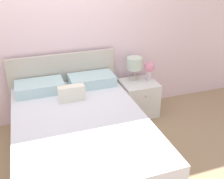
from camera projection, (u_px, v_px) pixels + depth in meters
ground_plane at (67, 116)px, 4.02m from camera, size 12.00×12.00×0.00m
wall_back at (59, 31)px, 3.50m from camera, size 8.00×0.06×2.60m
bed at (80, 136)px, 3.04m from camera, size 1.49×2.10×1.00m
nightstand at (138, 98)px, 3.99m from camera, size 0.52×0.50×0.52m
table_lamp at (134, 64)px, 3.84m from camera, size 0.23×0.23×0.35m
flower_vase at (150, 68)px, 3.88m from camera, size 0.16×0.16×0.28m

